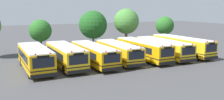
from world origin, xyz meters
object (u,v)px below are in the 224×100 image
Objects in this scene: school_bus_0 at (35,57)px; school_bus_2 at (94,54)px; school_bus_1 at (66,55)px; tree_1 at (40,31)px; school_bus_5 at (163,48)px; school_bus_4 at (143,49)px; school_bus_3 at (118,52)px; tree_2 at (94,25)px; school_bus_6 at (181,45)px; tree_3 at (127,21)px; tree_4 at (165,25)px.

school_bus_0 reaches higher than school_bus_2.
school_bus_1 is at bearing 177.32° from school_bus_0.
school_bus_0 is at bearing -102.56° from tree_1.
tree_1 is at bearing -35.83° from school_bus_5.
school_bus_4 is at bearing 3.92° from school_bus_5.
school_bus_5 is (7.14, -0.01, 0.02)m from school_bus_3.
school_bus_2 is at bearing -111.83° from tree_2.
school_bus_2 is (3.47, -0.17, -0.07)m from school_bus_1.
school_bus_3 is (6.93, -0.15, -0.07)m from school_bus_1.
school_bus_1 is 0.86× the size of school_bus_6.
school_bus_3 reaches higher than school_bus_2.
school_bus_3 is 1.41× the size of tree_3.
tree_1 reaches higher than school_bus_0.
school_bus_0 is at bearing -156.80° from tree_4.
school_bus_3 is 20.66m from tree_4.
school_bus_1 is 1.48× the size of tree_2.
tree_3 is at bearing -10.28° from tree_2.
school_bus_5 is 1.57× the size of tree_3.
school_bus_0 is 21.13m from school_bus_6.
school_bus_2 is at bearing -149.52° from tree_4.
tree_4 is (20.22, 11.90, 2.17)m from school_bus_2.
school_bus_1 is 6.94m from school_bus_3.
school_bus_5 is 0.96× the size of school_bus_6.
tree_1 is at bearing -32.21° from school_bus_6.
school_bus_4 is at bearing 178.79° from school_bus_3.
school_bus_5 is 1.66× the size of tree_2.
school_bus_4 is at bearing -108.11° from tree_3.
school_bus_4 is at bearing 177.06° from school_bus_0.
tree_2 is 1.23× the size of tree_4.
tree_1 reaches higher than school_bus_4.
school_bus_3 is 0.93× the size of school_bus_4.
school_bus_1 is 0.89× the size of school_bus_5.
tree_2 is at bearing -63.30° from school_bus_5.
school_bus_1 is at bearing -1.13° from school_bus_6.
school_bus_4 is (7.13, -0.15, 0.07)m from school_bus_2.
tree_2 is (-2.29, 12.24, 2.66)m from school_bus_4.
tree_3 is at bearing -89.73° from school_bus_5.
school_bus_4 is at bearing -137.36° from tree_4.
school_bus_4 is at bearing 1.60° from school_bus_6.
school_bus_6 is 2.17× the size of tree_1.
school_bus_4 is 12.17m from tree_3.
school_bus_2 is 13.31m from tree_2.
school_bus_1 is 18.19m from tree_3.
tree_3 reaches higher than school_bus_6.
tree_3 is at bearing -174.64° from tree_4.
school_bus_6 is (7.03, 0.35, 0.04)m from school_bus_4.
school_bus_4 is (14.10, -0.40, -0.02)m from school_bus_0.
school_bus_0 is 11.59m from tree_1.
school_bus_6 is (14.16, 0.19, 0.11)m from school_bus_2.
school_bus_2 is 12.42m from tree_1.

